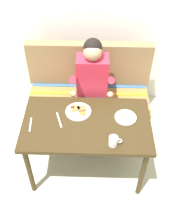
% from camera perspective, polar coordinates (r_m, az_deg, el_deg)
% --- Properties ---
extents(ground_plane, '(8.00, 8.00, 0.00)m').
position_cam_1_polar(ground_plane, '(3.11, -0.09, -11.42)').
color(ground_plane, beige).
extents(back_wall, '(4.40, 0.10, 2.60)m').
position_cam_1_polar(back_wall, '(3.25, 0.67, 21.69)').
color(back_wall, silver).
rests_on(back_wall, ground).
extents(table, '(1.20, 0.70, 0.73)m').
position_cam_1_polar(table, '(2.59, -0.11, -3.48)').
color(table, '#332511').
rests_on(table, ground).
extents(couch, '(1.44, 0.56, 1.00)m').
position_cam_1_polar(couch, '(3.35, 0.33, 2.71)').
color(couch, olive).
rests_on(couch, ground).
extents(person, '(0.45, 0.61, 1.21)m').
position_cam_1_polar(person, '(2.95, 1.08, 6.31)').
color(person, '#C1293D').
rests_on(person, ground).
extents(plate_breakfast, '(0.25, 0.25, 0.05)m').
position_cam_1_polar(plate_breakfast, '(2.62, -1.83, 0.22)').
color(plate_breakfast, white).
rests_on(plate_breakfast, table).
extents(plate_eggs, '(0.20, 0.20, 0.04)m').
position_cam_1_polar(plate_eggs, '(2.59, 8.07, -1.11)').
color(plate_eggs, white).
rests_on(plate_eggs, table).
extents(coffee_mug, '(0.12, 0.08, 0.09)m').
position_cam_1_polar(coffee_mug, '(2.34, 5.59, -6.05)').
color(coffee_mug, white).
rests_on(coffee_mug, table).
extents(fork, '(0.03, 0.17, 0.00)m').
position_cam_1_polar(fork, '(2.56, -11.76, -2.59)').
color(fork, silver).
rests_on(fork, table).
extents(knife, '(0.08, 0.19, 0.00)m').
position_cam_1_polar(knife, '(2.56, -5.86, -1.64)').
color(knife, silver).
rests_on(knife, table).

